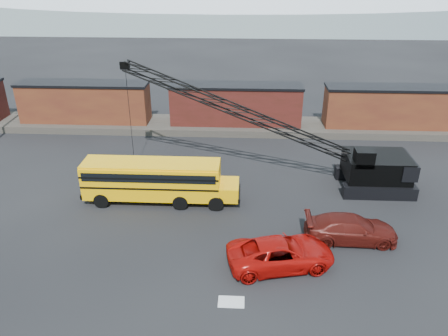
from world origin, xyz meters
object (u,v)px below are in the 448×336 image
object	(u,v)px
school_bus	(157,180)
red_pickup	(281,253)
maroon_suv	(351,229)
crawler_crane	(252,117)

from	to	relation	value
school_bus	red_pickup	xyz separation A→B (m)	(8.69, -7.23, -0.92)
maroon_suv	crawler_crane	size ratio (longest dim) A/B	0.26
school_bus	crawler_crane	xyz separation A→B (m)	(6.96, 4.10, 3.57)
red_pickup	maroon_suv	xyz separation A→B (m)	(4.68, 2.85, -0.02)
red_pickup	crawler_crane	distance (m)	12.30
red_pickup	maroon_suv	distance (m)	5.48
school_bus	red_pickup	bearing A→B (deg)	-39.77
red_pickup	maroon_suv	world-z (taller)	red_pickup
school_bus	red_pickup	size ratio (longest dim) A/B	1.85
maroon_suv	crawler_crane	bearing A→B (deg)	37.48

